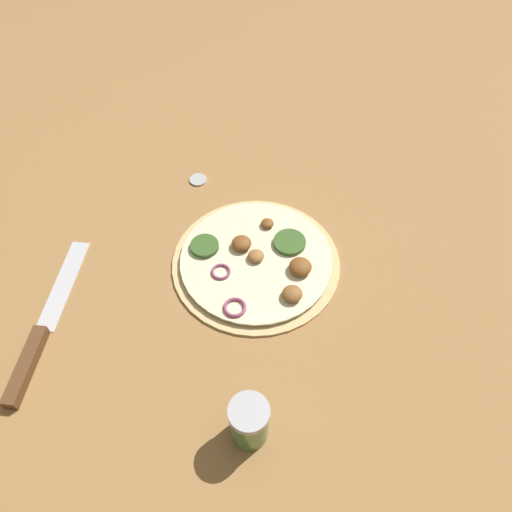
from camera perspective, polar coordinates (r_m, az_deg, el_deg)
ground_plane at (r=0.81m, az=0.00°, el=-0.81°), size 3.00×3.00×0.00m
pizza at (r=0.81m, az=0.10°, el=-0.52°), size 0.27×0.27×0.03m
knife at (r=0.79m, az=-23.87°, el=-9.29°), size 0.24×0.20×0.02m
spice_jar at (r=0.65m, az=-0.79°, el=-18.43°), size 0.05×0.05×0.08m
loose_cap at (r=0.94m, az=-6.64°, el=8.73°), size 0.03×0.03×0.01m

